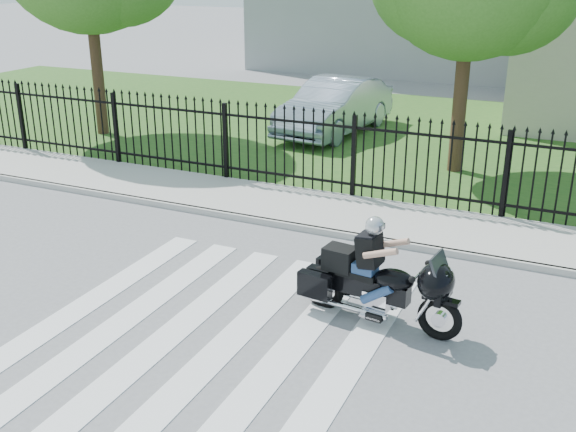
% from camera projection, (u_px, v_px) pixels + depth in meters
% --- Properties ---
extents(ground, '(120.00, 120.00, 0.00)m').
position_uv_depth(ground, '(202.00, 336.00, 8.98)').
color(ground, slate).
rests_on(ground, ground).
extents(crosswalk, '(5.00, 5.50, 0.01)m').
position_uv_depth(crosswalk, '(202.00, 336.00, 8.97)').
color(crosswalk, silver).
rests_on(crosswalk, ground).
extents(sidewalk, '(40.00, 2.00, 0.12)m').
position_uv_depth(sidewalk, '(335.00, 213.00, 13.21)').
color(sidewalk, '#ADAAA3').
rests_on(sidewalk, ground).
extents(curb, '(40.00, 0.12, 0.12)m').
position_uv_depth(curb, '(316.00, 230.00, 12.36)').
color(curb, '#ADAAA3').
rests_on(curb, ground).
extents(grass_strip, '(40.00, 12.00, 0.02)m').
position_uv_depth(grass_strip, '(422.00, 136.00, 19.18)').
color(grass_strip, '#26521C').
rests_on(grass_strip, ground).
extents(iron_fence, '(26.00, 0.04, 1.80)m').
position_uv_depth(iron_fence, '(354.00, 159.00, 13.76)').
color(iron_fence, black).
rests_on(iron_fence, ground).
extents(motorcycle_rider, '(2.36, 0.92, 1.56)m').
position_uv_depth(motorcycle_rider, '(375.00, 278.00, 9.16)').
color(motorcycle_rider, black).
rests_on(motorcycle_rider, ground).
extents(parked_car, '(2.13, 4.83, 1.54)m').
position_uv_depth(parked_car, '(335.00, 106.00, 19.26)').
color(parked_car, '#93A3B9').
rests_on(parked_car, grass_strip).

